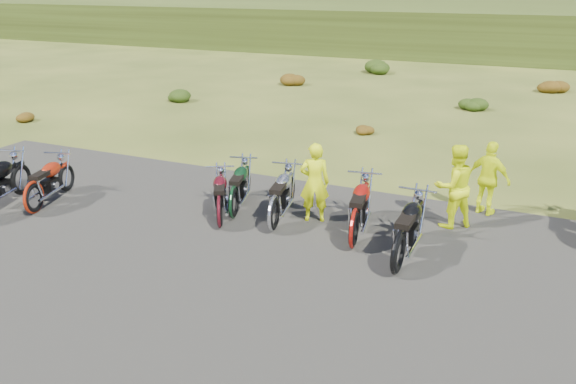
% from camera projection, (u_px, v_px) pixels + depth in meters
% --- Properties ---
extents(ground, '(300.00, 300.00, 0.00)m').
position_uv_depth(ground, '(244.00, 249.00, 10.71)').
color(ground, '#384517').
rests_on(ground, ground).
extents(gravel_pad, '(20.00, 12.00, 0.04)m').
position_uv_depth(gravel_pad, '(186.00, 301.00, 9.00)').
color(gravel_pad, black).
rests_on(gravel_pad, ground).
extents(hill_slope, '(300.00, 45.97, 9.37)m').
position_uv_depth(hill_slope, '(489.00, 34.00, 53.54)').
color(hill_slope, '#2D3612').
rests_on(hill_slope, ground).
extents(hill_plateau, '(300.00, 90.00, 9.17)m').
position_uv_depth(hill_plateau, '(519.00, 7.00, 104.94)').
color(hill_plateau, '#2D3612').
rests_on(hill_plateau, ground).
extents(shrub_0, '(0.77, 0.77, 0.45)m').
position_uv_depth(shrub_0, '(27.00, 115.00, 20.27)').
color(shrub_0, '#5E2B0B').
rests_on(shrub_0, ground).
extents(shrub_1, '(1.03, 1.03, 0.61)m').
position_uv_depth(shrub_1, '(178.00, 94.00, 23.70)').
color(shrub_1, '#1D350D').
rests_on(shrub_1, ground).
extents(shrub_2, '(1.30, 1.30, 0.77)m').
position_uv_depth(shrub_2, '(291.00, 78.00, 27.12)').
color(shrub_2, '#5E2B0B').
rests_on(shrub_2, ground).
extents(shrub_3, '(1.56, 1.56, 0.92)m').
position_uv_depth(shrub_3, '(378.00, 65.00, 30.55)').
color(shrub_3, '#1D350D').
rests_on(shrub_3, ground).
extents(shrub_4, '(0.77, 0.77, 0.45)m').
position_uv_depth(shrub_4, '(362.00, 127.00, 18.66)').
color(shrub_4, '#5E2B0B').
rests_on(shrub_4, ground).
extents(shrub_5, '(1.03, 1.03, 0.61)m').
position_uv_depth(shrub_5, '(472.00, 102.00, 22.09)').
color(shrub_5, '#1D350D').
rests_on(shrub_5, ground).
extents(shrub_6, '(1.30, 1.30, 0.77)m').
position_uv_depth(shrub_6, '(552.00, 84.00, 25.51)').
color(shrub_6, '#5E2B0B').
rests_on(shrub_6, ground).
extents(motorcycle_1, '(1.17, 2.14, 1.07)m').
position_uv_depth(motorcycle_1, '(36.00, 214.00, 12.34)').
color(motorcycle_1, maroon).
rests_on(motorcycle_1, ground).
extents(motorcycle_2, '(1.19, 2.11, 1.05)m').
position_uv_depth(motorcycle_2, '(234.00, 219.00, 12.09)').
color(motorcycle_2, black).
rests_on(motorcycle_2, ground).
extents(motorcycle_3, '(1.07, 2.21, 1.11)m').
position_uv_depth(motorcycle_3, '(274.00, 232.00, 11.47)').
color(motorcycle_3, '#A3A3A8').
rests_on(motorcycle_3, ground).
extents(motorcycle_4, '(1.46, 1.99, 1.00)m').
position_uv_depth(motorcycle_4, '(220.00, 228.00, 11.63)').
color(motorcycle_4, '#440B13').
rests_on(motorcycle_4, ground).
extents(motorcycle_5, '(0.80, 2.25, 1.17)m').
position_uv_depth(motorcycle_5, '(396.00, 274.00, 9.81)').
color(motorcycle_5, black).
rests_on(motorcycle_5, ground).
extents(motorcycle_6, '(1.03, 2.27, 1.15)m').
position_uv_depth(motorcycle_6, '(353.00, 248.00, 10.76)').
color(motorcycle_6, maroon).
rests_on(motorcycle_6, ground).
extents(person_middle, '(0.73, 0.60, 1.70)m').
position_uv_depth(person_middle, '(315.00, 184.00, 11.66)').
color(person_middle, '#CFDF0B').
rests_on(person_middle, ground).
extents(person_right_a, '(1.08, 1.04, 1.75)m').
position_uv_depth(person_right_a, '(454.00, 188.00, 11.38)').
color(person_right_a, '#CFDF0B').
rests_on(person_right_a, ground).
extents(person_right_b, '(1.03, 0.74, 1.62)m').
position_uv_depth(person_right_b, '(489.00, 180.00, 12.01)').
color(person_right_b, '#CFDF0B').
rests_on(person_right_b, ground).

